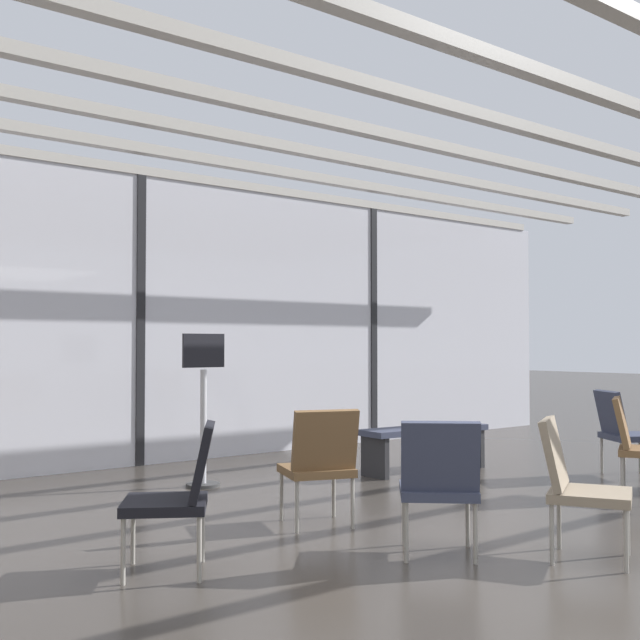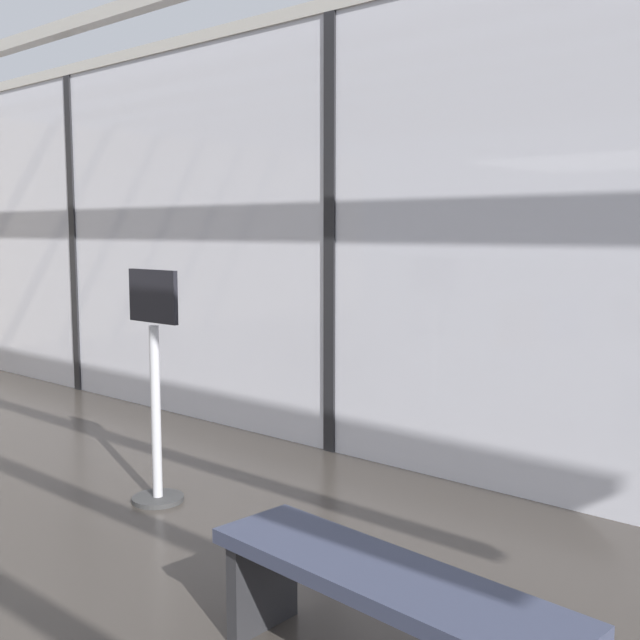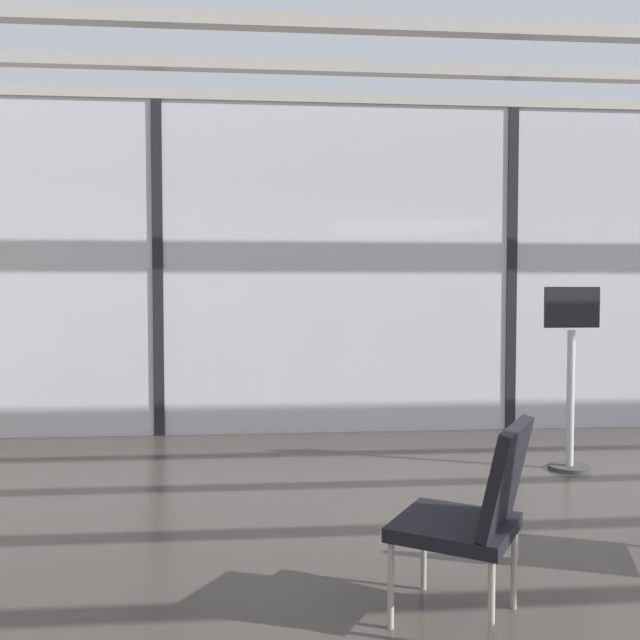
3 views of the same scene
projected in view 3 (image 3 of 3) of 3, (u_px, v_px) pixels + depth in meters
name	position (u px, v px, depth m)	size (l,w,h in m)	color
glass_curtain_wall	(510.00, 270.00, 6.91)	(14.00, 0.08, 3.23)	silver
window_mullion_0	(159.00, 269.00, 6.61)	(0.10, 0.12, 3.23)	black
window_mullion_1	(510.00, 270.00, 6.91)	(0.10, 0.12, 3.23)	black
parked_airplane	(298.00, 246.00, 13.17)	(10.91, 4.51, 4.51)	#B2BCD6
lounge_chair_4	(475.00, 509.00, 2.89)	(0.70, 0.69, 0.87)	black
info_sign	(571.00, 384.00, 5.37)	(0.44, 0.32, 1.44)	#333333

